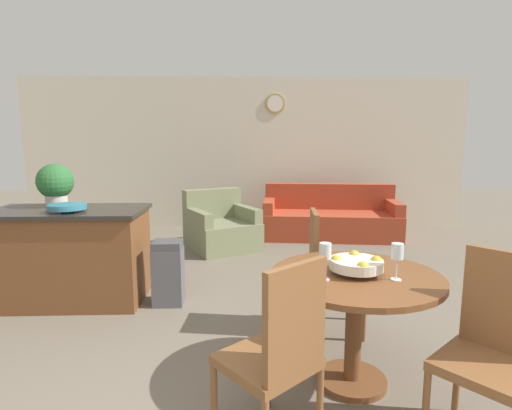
# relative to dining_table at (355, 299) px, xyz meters

# --- Properties ---
(wall_back) EXTENTS (8.00, 0.09, 2.70)m
(wall_back) POSITION_rel_dining_table_xyz_m (-0.59, 4.97, 0.78)
(wall_back) COLOR beige
(wall_back) RESTS_ON ground_plane
(dining_table) EXTENTS (1.05, 1.05, 0.73)m
(dining_table) POSITION_rel_dining_table_xyz_m (0.00, 0.00, 0.00)
(dining_table) COLOR brown
(dining_table) RESTS_ON ground_plane
(dining_chair_near_left) EXTENTS (0.59, 0.59, 1.00)m
(dining_chair_near_left) POSITION_rel_dining_table_xyz_m (-0.53, -0.55, -0.03)
(dining_chair_near_left) COLOR brown
(dining_chair_near_left) RESTS_ON ground_plane
(dining_chair_near_right) EXTENTS (0.59, 0.59, 1.00)m
(dining_chair_near_right) POSITION_rel_dining_table_xyz_m (0.55, -0.53, -0.03)
(dining_chair_near_right) COLOR brown
(dining_chair_near_right) RESTS_ON ground_plane
(dining_chair_far_side) EXTENTS (0.46, 0.46, 1.00)m
(dining_chair_far_side) POSITION_rel_dining_table_xyz_m (-0.01, 0.76, -0.03)
(dining_chair_far_side) COLOR brown
(dining_chair_far_side) RESTS_ON ground_plane
(fruit_bowl) EXTENTS (0.33, 0.33, 0.12)m
(fruit_bowl) POSITION_rel_dining_table_xyz_m (0.00, 0.00, 0.23)
(fruit_bowl) COLOR silver
(fruit_bowl) RESTS_ON dining_table
(wine_glass_left) EXTENTS (0.07, 0.07, 0.22)m
(wine_glass_left) POSITION_rel_dining_table_xyz_m (-0.22, -0.10, 0.33)
(wine_glass_left) COLOR silver
(wine_glass_left) RESTS_ON dining_table
(wine_glass_right) EXTENTS (0.07, 0.07, 0.22)m
(wine_glass_right) POSITION_rel_dining_table_xyz_m (0.20, -0.12, 0.33)
(wine_glass_right) COLOR silver
(wine_glass_right) RESTS_ON dining_table
(kitchen_island) EXTENTS (1.46, 0.78, 0.91)m
(kitchen_island) POSITION_rel_dining_table_xyz_m (-2.38, 1.46, -0.11)
(kitchen_island) COLOR brown
(kitchen_island) RESTS_ON ground_plane
(teal_bowl) EXTENTS (0.33, 0.33, 0.07)m
(teal_bowl) POSITION_rel_dining_table_xyz_m (-2.30, 1.32, 0.39)
(teal_bowl) COLOR teal
(teal_bowl) RESTS_ON kitchen_island
(potted_plant) EXTENTS (0.35, 0.35, 0.43)m
(potted_plant) POSITION_rel_dining_table_xyz_m (-2.54, 1.62, 0.58)
(potted_plant) COLOR beige
(potted_plant) RESTS_ON kitchen_island
(trash_bin) EXTENTS (0.28, 0.25, 0.62)m
(trash_bin) POSITION_rel_dining_table_xyz_m (-1.41, 1.35, -0.26)
(trash_bin) COLOR #56565B
(trash_bin) RESTS_ON ground_plane
(couch) EXTENTS (2.27, 1.20, 0.85)m
(couch) POSITION_rel_dining_table_xyz_m (0.75, 4.10, -0.28)
(couch) COLOR #B24228
(couch) RESTS_ON ground_plane
(armchair) EXTENTS (1.21, 1.23, 0.85)m
(armchair) POSITION_rel_dining_table_xyz_m (-1.02, 3.44, -0.28)
(armchair) COLOR #7A7F5B
(armchair) RESTS_ON ground_plane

